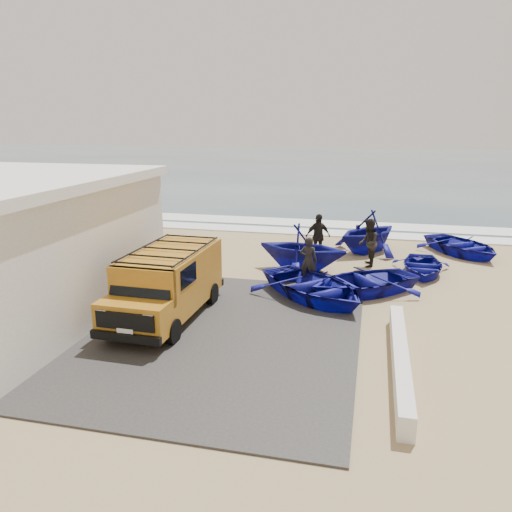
{
  "coord_description": "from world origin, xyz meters",
  "views": [
    {
      "loc": [
        4.12,
        -14.57,
        5.87
      ],
      "look_at": [
        0.16,
        2.23,
        1.2
      ],
      "focal_mm": 35.0,
      "sensor_mm": 36.0,
      "label": 1
    }
  ],
  "objects_px": {
    "boat_far_right": "(462,245)",
    "fisherman_front": "(309,261)",
    "parapet": "(400,359)",
    "boat_mid_left": "(302,247)",
    "boat_mid_right": "(422,266)",
    "fisherman_middle": "(368,243)",
    "boat_near_right": "(363,281)",
    "boat_near_left": "(313,286)",
    "fisherman_back": "(318,236)",
    "boat_far_left": "(368,231)",
    "van": "(168,282)"
  },
  "relations": [
    {
      "from": "boat_mid_left",
      "to": "fisherman_back",
      "type": "height_order",
      "value": "fisherman_back"
    },
    {
      "from": "parapet",
      "to": "fisherman_middle",
      "type": "relative_size",
      "value": 2.99
    },
    {
      "from": "fisherman_front",
      "to": "fisherman_back",
      "type": "height_order",
      "value": "fisherman_back"
    },
    {
      "from": "boat_near_right",
      "to": "boat_mid_right",
      "type": "height_order",
      "value": "boat_near_right"
    },
    {
      "from": "boat_far_left",
      "to": "fisherman_back",
      "type": "relative_size",
      "value": 1.86
    },
    {
      "from": "fisherman_front",
      "to": "fisherman_middle",
      "type": "relative_size",
      "value": 0.89
    },
    {
      "from": "van",
      "to": "boat_mid_left",
      "type": "xyz_separation_m",
      "value": [
        3.27,
        5.97,
        -0.2
      ]
    },
    {
      "from": "fisherman_middle",
      "to": "fisherman_back",
      "type": "relative_size",
      "value": 1.01
    },
    {
      "from": "boat_mid_right",
      "to": "boat_near_left",
      "type": "bearing_deg",
      "value": -132.68
    },
    {
      "from": "boat_near_left",
      "to": "fisherman_back",
      "type": "distance_m",
      "value": 5.34
    },
    {
      "from": "parapet",
      "to": "boat_far_left",
      "type": "height_order",
      "value": "boat_far_left"
    },
    {
      "from": "boat_far_left",
      "to": "fisherman_back",
      "type": "distance_m",
      "value": 2.68
    },
    {
      "from": "fisherman_front",
      "to": "boat_mid_right",
      "type": "bearing_deg",
      "value": -146.24
    },
    {
      "from": "van",
      "to": "boat_near_right",
      "type": "relative_size",
      "value": 1.24
    },
    {
      "from": "fisherman_middle",
      "to": "fisherman_back",
      "type": "bearing_deg",
      "value": -109.84
    },
    {
      "from": "van",
      "to": "boat_near_right",
      "type": "height_order",
      "value": "van"
    },
    {
      "from": "van",
      "to": "fisherman_back",
      "type": "height_order",
      "value": "van"
    },
    {
      "from": "parapet",
      "to": "fisherman_back",
      "type": "bearing_deg",
      "value": 107.74
    },
    {
      "from": "boat_near_left",
      "to": "boat_far_left",
      "type": "relative_size",
      "value": 1.22
    },
    {
      "from": "boat_far_left",
      "to": "fisherman_front",
      "type": "xyz_separation_m",
      "value": [
        -2.06,
        -5.3,
        -0.08
      ]
    },
    {
      "from": "parapet",
      "to": "fisherman_back",
      "type": "xyz_separation_m",
      "value": [
        -3.13,
        9.78,
        0.72
      ]
    },
    {
      "from": "boat_near_left",
      "to": "boat_far_left",
      "type": "height_order",
      "value": "boat_far_left"
    },
    {
      "from": "boat_near_right",
      "to": "boat_mid_right",
      "type": "xyz_separation_m",
      "value": [
        2.24,
        2.85,
        -0.09
      ]
    },
    {
      "from": "boat_near_right",
      "to": "boat_far_right",
      "type": "distance_m",
      "value": 7.7
    },
    {
      "from": "boat_mid_right",
      "to": "boat_far_left",
      "type": "xyz_separation_m",
      "value": [
        -2.18,
        3.03,
        0.65
      ]
    },
    {
      "from": "parapet",
      "to": "boat_near_right",
      "type": "xyz_separation_m",
      "value": [
        -1.06,
        5.53,
        0.15
      ]
    },
    {
      "from": "boat_mid_left",
      "to": "boat_far_left",
      "type": "distance_m",
      "value": 4.4
    },
    {
      "from": "boat_far_left",
      "to": "fisherman_middle",
      "type": "height_order",
      "value": "fisherman_middle"
    },
    {
      "from": "parapet",
      "to": "boat_mid_left",
      "type": "distance_m",
      "value": 8.62
    },
    {
      "from": "fisherman_middle",
      "to": "van",
      "type": "bearing_deg",
      "value": -40.14
    },
    {
      "from": "boat_mid_right",
      "to": "boat_far_right",
      "type": "height_order",
      "value": "boat_far_right"
    },
    {
      "from": "boat_near_right",
      "to": "van",
      "type": "bearing_deg",
      "value": -94.46
    },
    {
      "from": "van",
      "to": "fisherman_front",
      "type": "xyz_separation_m",
      "value": [
        3.76,
        4.26,
        -0.26
      ]
    },
    {
      "from": "boat_mid_left",
      "to": "fisherman_middle",
      "type": "bearing_deg",
      "value": -54.56
    },
    {
      "from": "boat_near_left",
      "to": "boat_mid_left",
      "type": "height_order",
      "value": "boat_mid_left"
    },
    {
      "from": "boat_mid_right",
      "to": "boat_far_right",
      "type": "relative_size",
      "value": 0.79
    },
    {
      "from": "boat_far_right",
      "to": "fisherman_front",
      "type": "distance_m",
      "value": 8.56
    },
    {
      "from": "boat_near_left",
      "to": "fisherman_front",
      "type": "bearing_deg",
      "value": 57.93
    },
    {
      "from": "boat_near_right",
      "to": "boat_near_left",
      "type": "bearing_deg",
      "value": -94.22
    },
    {
      "from": "boat_mid_right",
      "to": "fisherman_middle",
      "type": "bearing_deg",
      "value": 165.03
    },
    {
      "from": "boat_near_right",
      "to": "fisherman_middle",
      "type": "bearing_deg",
      "value": 141.31
    },
    {
      "from": "boat_near_left",
      "to": "boat_far_left",
      "type": "xyz_separation_m",
      "value": [
        1.67,
        6.93,
        0.51
      ]
    },
    {
      "from": "van",
      "to": "boat_near_left",
      "type": "height_order",
      "value": "van"
    },
    {
      "from": "parapet",
      "to": "boat_far_left",
      "type": "bearing_deg",
      "value": 95.01
    },
    {
      "from": "van",
      "to": "boat_far_left",
      "type": "relative_size",
      "value": 1.37
    },
    {
      "from": "boat_far_left",
      "to": "fisherman_middle",
      "type": "relative_size",
      "value": 1.85
    },
    {
      "from": "boat_mid_left",
      "to": "fisherman_back",
      "type": "bearing_deg",
      "value": -1.47
    },
    {
      "from": "fisherman_middle",
      "to": "boat_far_right",
      "type": "bearing_deg",
      "value": 124.32
    },
    {
      "from": "boat_far_right",
      "to": "fisherman_front",
      "type": "bearing_deg",
      "value": -169.65
    },
    {
      "from": "boat_mid_right",
      "to": "boat_far_right",
      "type": "xyz_separation_m",
      "value": [
        2.0,
        3.58,
        0.09
      ]
    }
  ]
}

